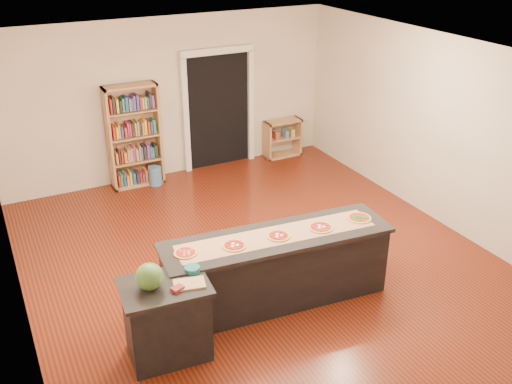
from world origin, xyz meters
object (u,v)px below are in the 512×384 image
kitchen_island (277,268)px  bookshelf (134,136)px  low_shelf (282,138)px  watermelon (149,277)px  waste_bin (155,176)px  side_counter (167,320)px

kitchen_island → bookshelf: bearing=102.8°
kitchen_island → low_shelf: size_ratio=3.77×
bookshelf → watermelon: 4.53m
low_shelf → waste_bin: size_ratio=2.19×
side_counter → waste_bin: side_counter is taller
side_counter → waste_bin: 4.41m
watermelon → low_shelf: bearing=47.5°
side_counter → low_shelf: size_ratio=1.23×
kitchen_island → low_shelf: (2.39, 4.08, -0.09)m
low_shelf → watermelon: bearing=-132.5°
bookshelf → waste_bin: bookshelf is taller
low_shelf → kitchen_island: bearing=-120.4°
kitchen_island → waste_bin: (-0.26, 3.91, -0.29)m
kitchen_island → watermelon: 1.75m
side_counter → watermelon: size_ratio=3.21×
kitchen_island → watermelon: bearing=-163.8°
low_shelf → watermelon: watermelon is taller
kitchen_island → side_counter: (-1.49, -0.32, -0.01)m
kitchen_island → low_shelf: bearing=65.0°
waste_bin → watermelon: (-1.37, -4.22, 0.86)m
kitchen_island → waste_bin: bearing=99.3°
side_counter → watermelon: bearing=-178.3°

